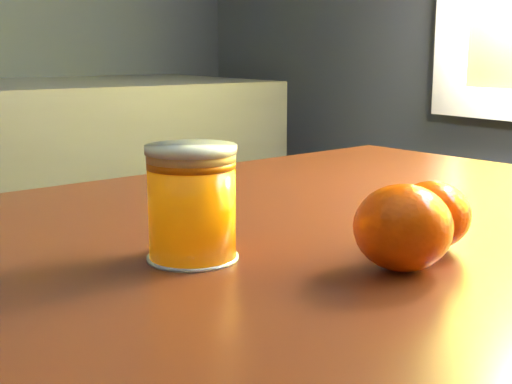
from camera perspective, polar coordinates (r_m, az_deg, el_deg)
table at (r=0.60m, az=1.80°, el=-14.71°), size 1.16×0.87×0.82m
juice_glass at (r=0.54m, az=-5.15°, el=-0.94°), size 0.07×0.07×0.09m
orange_front at (r=0.53m, az=11.67°, el=-2.80°), size 0.08×0.08×0.06m
orange_back at (r=0.59m, az=13.91°, el=-1.78°), size 0.08×0.08×0.05m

